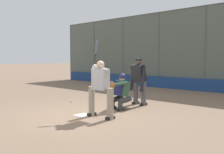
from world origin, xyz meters
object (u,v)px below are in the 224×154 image
at_px(catcher_behind_plate, 120,91).
at_px(fielding_glove_on_dirt, 117,89).
at_px(umpire_home, 139,80).
at_px(baseball_loose, 71,101).
at_px(batter_at_plate, 100,87).
at_px(spare_bat_near_backstop, 132,89).

relative_size(catcher_behind_plate, fielding_glove_on_dirt, 3.64).
xyz_separation_m(catcher_behind_plate, fielding_glove_on_dirt, (3.60, -3.72, -0.54)).
xyz_separation_m(umpire_home, baseball_loose, (2.18, 1.25, -0.83)).
bearing_deg(baseball_loose, batter_at_plate, 158.66).
bearing_deg(umpire_home, catcher_behind_plate, 100.24).
distance_m(catcher_behind_plate, umpire_home, 1.09).
distance_m(fielding_glove_on_dirt, baseball_loose, 4.15).
bearing_deg(baseball_loose, fielding_glove_on_dirt, -71.10).
bearing_deg(fielding_glove_on_dirt, catcher_behind_plate, 134.05).
bearing_deg(fielding_glove_on_dirt, umpire_home, 142.83).
bearing_deg(baseball_loose, spare_bat_near_backstop, -79.43).
relative_size(umpire_home, spare_bat_near_backstop, 2.14).
height_order(catcher_behind_plate, spare_bat_near_backstop, catcher_behind_plate).
relative_size(catcher_behind_plate, umpire_home, 0.71).
xyz_separation_m(catcher_behind_plate, baseball_loose, (2.26, 0.20, -0.56)).
relative_size(umpire_home, fielding_glove_on_dirt, 5.12).
distance_m(catcher_behind_plate, fielding_glove_on_dirt, 5.21).
xyz_separation_m(fielding_glove_on_dirt, baseball_loose, (-1.34, 3.92, -0.02)).
xyz_separation_m(catcher_behind_plate, umpire_home, (0.08, -1.05, 0.27)).
distance_m(umpire_home, fielding_glove_on_dirt, 4.49).
distance_m(spare_bat_near_backstop, baseball_loose, 4.66).
relative_size(spare_bat_near_backstop, baseball_loose, 10.16).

